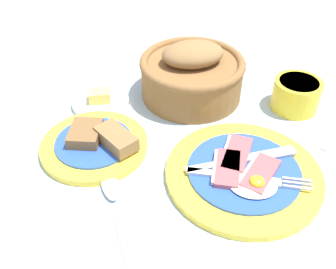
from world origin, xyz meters
name	(u,v)px	position (x,y,z in m)	size (l,w,h in m)	color
ground_plane	(204,187)	(0.00, 0.00, 0.00)	(3.00, 3.00, 0.00)	#A3BCD1
breakfast_plate	(244,173)	(0.06, 0.03, 0.01)	(0.24, 0.24, 0.03)	yellow
bread_plate	(96,143)	(-0.18, 0.08, 0.01)	(0.18, 0.18, 0.04)	yellow
sugar_cup	(296,94)	(0.17, 0.22, 0.03)	(0.09, 0.09, 0.06)	yellow
bread_basket	(192,74)	(-0.03, 0.25, 0.05)	(0.20, 0.20, 0.11)	brown
butter_dish	(100,101)	(-0.20, 0.20, 0.01)	(0.11, 0.11, 0.03)	silver
teaspoon_by_saucer	(113,197)	(-0.13, -0.04, 0.01)	(0.09, 0.19, 0.01)	silver
teaspoon_near_cup	(316,154)	(0.18, 0.08, 0.01)	(0.15, 0.15, 0.01)	silver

